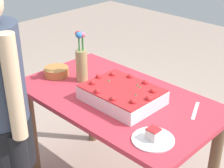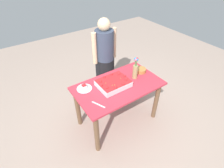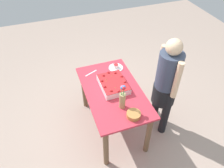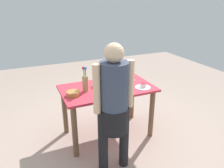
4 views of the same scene
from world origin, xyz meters
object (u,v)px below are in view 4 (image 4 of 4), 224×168
object	(u,v)px
sheet_cake	(113,84)
person_standing	(114,103)
flower_vase	(85,81)
cake_knife	(130,79)
fruit_bowl	(73,93)
serving_plate_with_slice	(143,87)

from	to	relation	value
sheet_cake	person_standing	xyz separation A→B (m)	(-0.26, -0.64, 0.06)
sheet_cake	flower_vase	xyz separation A→B (m)	(-0.38, 0.02, 0.09)
cake_knife	fruit_bowl	bearing A→B (deg)	81.80
person_standing	fruit_bowl	bearing A→B (deg)	26.80
cake_knife	fruit_bowl	xyz separation A→B (m)	(-0.93, -0.26, 0.03)
flower_vase	person_standing	xyz separation A→B (m)	(0.11, -0.66, -0.03)
cake_knife	flower_vase	xyz separation A→B (m)	(-0.75, -0.19, 0.14)
flower_vase	person_standing	world-z (taller)	person_standing
serving_plate_with_slice	flower_vase	world-z (taller)	flower_vase
flower_vase	fruit_bowl	bearing A→B (deg)	-158.93
cake_knife	fruit_bowl	world-z (taller)	fruit_bowl
cake_knife	person_standing	distance (m)	1.06
serving_plate_with_slice	cake_knife	xyz separation A→B (m)	(0.00, 0.38, -0.01)
fruit_bowl	person_standing	xyz separation A→B (m)	(0.30, -0.59, 0.08)
person_standing	serving_plate_with_slice	bearing A→B (deg)	-54.04
fruit_bowl	serving_plate_with_slice	bearing A→B (deg)	-7.59
serving_plate_with_slice	person_standing	bearing A→B (deg)	-144.04
sheet_cake	flower_vase	size ratio (longest dim) A/B	1.29
serving_plate_with_slice	fruit_bowl	bearing A→B (deg)	172.41
serving_plate_with_slice	fruit_bowl	xyz separation A→B (m)	(-0.93, 0.12, 0.01)
fruit_bowl	person_standing	world-z (taller)	person_standing
serving_plate_with_slice	flower_vase	bearing A→B (deg)	165.43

